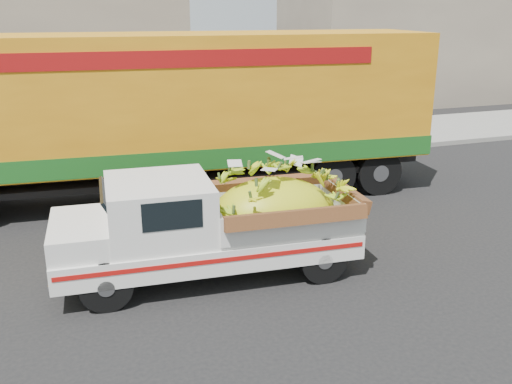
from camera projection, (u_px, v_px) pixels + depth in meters
name	position (u px, v px, depth m)	size (l,w,h in m)	color
ground	(309.00, 277.00, 9.63)	(100.00, 100.00, 0.00)	black
curb	(201.00, 164.00, 16.26)	(60.00, 0.25, 0.15)	gray
sidewalk	(185.00, 148.00, 18.14)	(60.00, 4.00, 0.14)	gray
building_right	(432.00, 36.00, 27.87)	(14.00, 6.00, 6.00)	gray
pickup_truck	(229.00, 221.00, 9.55)	(5.05, 2.13, 1.73)	black
semi_trailer	(177.00, 109.00, 13.07)	(12.04, 3.42, 3.80)	black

